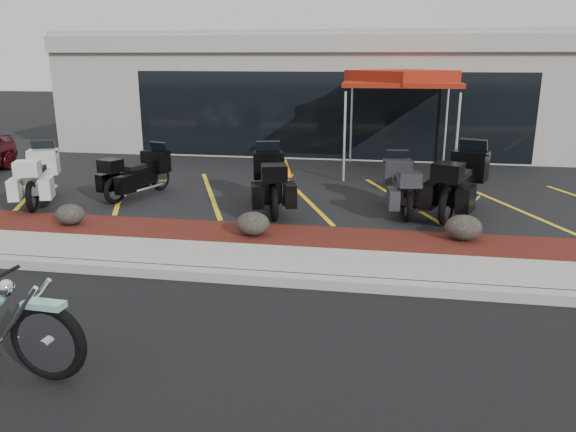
% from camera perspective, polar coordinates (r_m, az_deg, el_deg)
% --- Properties ---
extents(ground, '(90.00, 90.00, 0.00)m').
position_cam_1_polar(ground, '(7.54, -4.48, -9.36)').
color(ground, black).
rests_on(ground, ground).
extents(curb, '(24.00, 0.25, 0.15)m').
position_cam_1_polar(curb, '(8.31, -2.97, -6.30)').
color(curb, gray).
rests_on(curb, ground).
extents(sidewalk, '(24.00, 1.20, 0.15)m').
position_cam_1_polar(sidewalk, '(8.95, -1.99, -4.64)').
color(sidewalk, gray).
rests_on(sidewalk, ground).
extents(mulch_bed, '(24.00, 1.20, 0.16)m').
position_cam_1_polar(mulch_bed, '(10.06, -0.61, -2.27)').
color(mulch_bed, '#3A140D').
rests_on(mulch_bed, ground).
extents(upper_lot, '(26.00, 9.60, 0.15)m').
position_cam_1_polar(upper_lot, '(15.23, 3.04, 3.94)').
color(upper_lot, black).
rests_on(upper_lot, ground).
extents(dealership_building, '(18.00, 8.16, 4.00)m').
position_cam_1_polar(dealership_building, '(21.18, 5.18, 12.50)').
color(dealership_building, gray).
rests_on(dealership_building, ground).
extents(boulder_left, '(0.55, 0.46, 0.39)m').
position_cam_1_polar(boulder_left, '(11.32, -21.26, 0.15)').
color(boulder_left, black).
rests_on(boulder_left, mulch_bed).
extents(boulder_mid, '(0.60, 0.50, 0.43)m').
position_cam_1_polar(boulder_mid, '(9.92, -3.58, -0.78)').
color(boulder_mid, black).
rests_on(boulder_mid, mulch_bed).
extents(boulder_right, '(0.63, 0.52, 0.44)m').
position_cam_1_polar(boulder_right, '(10.11, 17.40, -1.13)').
color(boulder_right, black).
rests_on(boulder_right, mulch_bed).
extents(hero_cruiser, '(3.25, 1.01, 1.13)m').
position_cam_1_polar(hero_cruiser, '(6.22, -23.28, -10.63)').
color(hero_cruiser, '#7EC4AD').
rests_on(hero_cruiser, ground).
extents(touring_white, '(1.59, 2.34, 1.27)m').
position_cam_1_polar(touring_white, '(13.98, -23.42, 4.56)').
color(touring_white, silver).
rests_on(touring_white, upper_lot).
extents(touring_black_front, '(1.37, 2.14, 1.17)m').
position_cam_1_polar(touring_black_front, '(13.60, -12.91, 4.95)').
color(touring_black_front, black).
rests_on(touring_black_front, upper_lot).
extents(touring_black_mid, '(1.45, 2.43, 1.33)m').
position_cam_1_polar(touring_black_mid, '(12.31, -2.05, 4.61)').
color(touring_black_mid, black).
rests_on(touring_black_mid, upper_lot).
extents(touring_grey, '(1.05, 2.10, 1.17)m').
position_cam_1_polar(touring_grey, '(12.30, 10.92, 3.96)').
color(touring_grey, '#2E2D32').
rests_on(touring_grey, upper_lot).
extents(touring_black_rear, '(1.76, 2.63, 1.43)m').
position_cam_1_polar(touring_black_rear, '(12.48, 18.08, 4.23)').
color(touring_black_rear, black).
rests_on(touring_black_rear, upper_lot).
extents(traffic_cone, '(0.44, 0.44, 0.47)m').
position_cam_1_polar(traffic_cone, '(14.97, -0.23, 4.96)').
color(traffic_cone, orange).
rests_on(traffic_cone, upper_lot).
extents(popup_canopy, '(3.60, 3.60, 2.73)m').
position_cam_1_polar(popup_canopy, '(15.53, 11.46, 13.39)').
color(popup_canopy, silver).
rests_on(popup_canopy, upper_lot).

